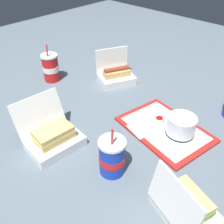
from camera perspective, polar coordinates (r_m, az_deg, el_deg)
ground_plane at (r=1.13m, az=1.27°, el=-1.49°), size 3.20×3.20×0.00m
food_tray at (r=1.09m, az=11.94°, el=-3.88°), size 0.41×0.33×0.01m
cake_container at (r=1.05m, az=15.52°, el=-3.09°), size 0.12×0.12×0.08m
ketchup_cup at (r=1.10m, az=10.75°, el=-1.82°), size 0.04×0.04×0.02m
napkin_stack at (r=1.06m, az=6.98°, el=-3.74°), size 0.12×0.12×0.00m
plastic_fork at (r=1.15m, az=11.06°, el=-0.68°), size 0.10×0.07×0.00m
clamshell_hotdog_front at (r=1.39m, az=0.91°, el=8.48°), size 0.21×0.23×0.17m
clamshell_sandwich_right at (r=1.00m, az=-13.37°, el=-5.53°), size 0.22×0.22×0.18m
clamshell_sandwich_center at (r=0.81m, az=16.35°, el=-19.98°), size 0.22×0.20×0.18m
soda_cup_back at (r=1.43m, az=-13.82°, el=9.81°), size 0.09×0.09×0.21m
soda_cup_corner at (r=0.86m, az=0.03°, el=-10.18°), size 0.09×0.09×0.20m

